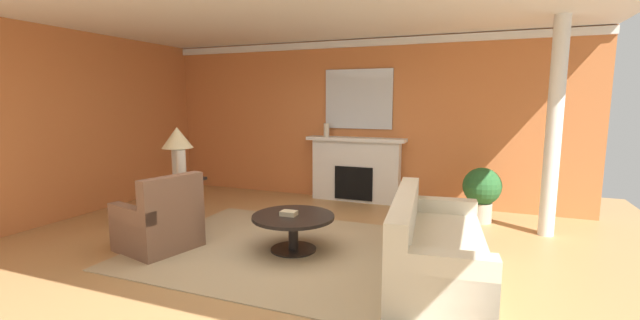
{
  "coord_description": "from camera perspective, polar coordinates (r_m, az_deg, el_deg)",
  "views": [
    {
      "loc": [
        2.25,
        -4.25,
        1.82
      ],
      "look_at": [
        0.16,
        1.05,
        1.0
      ],
      "focal_mm": 23.08,
      "sensor_mm": 36.0,
      "label": 1
    }
  ],
  "objects": [
    {
      "name": "ground_plane",
      "position": [
        5.14,
        -6.05,
        -12.6
      ],
      "size": [
        9.59,
        9.59,
        0.0
      ],
      "primitive_type": "plane",
      "color": "tan"
    },
    {
      "name": "wall_fireplace",
      "position": [
        7.65,
        4.45,
        5.44
      ],
      "size": [
        7.98,
        0.12,
        2.91
      ],
      "primitive_type": "cube",
      "color": "#CC723D",
      "rests_on": "ground_plane"
    },
    {
      "name": "wall_window",
      "position": [
        7.53,
        -31.33,
        4.23
      ],
      "size": [
        0.12,
        6.58,
        2.91
      ],
      "primitive_type": "cube",
      "color": "#CC723D",
      "rests_on": "ground_plane"
    },
    {
      "name": "ceiling_panel",
      "position": [
        5.19,
        -4.94,
        20.6
      ],
      "size": [
        7.98,
        6.58,
        0.06
      ],
      "primitive_type": "cube",
      "color": "white"
    },
    {
      "name": "crown_moulding",
      "position": [
        7.63,
        4.39,
        15.78
      ],
      "size": [
        7.98,
        0.08,
        0.12
      ],
      "primitive_type": "cube",
      "color": "white"
    },
    {
      "name": "area_rug",
      "position": [
        5.17,
        -3.69,
        -12.38
      ],
      "size": [
        3.73,
        2.77,
        0.01
      ],
      "primitive_type": "cube",
      "color": "tan",
      "rests_on": "ground_plane"
    },
    {
      "name": "fireplace",
      "position": [
        7.5,
        4.96,
        -1.54
      ],
      "size": [
        1.8,
        0.35,
        1.17
      ],
      "color": "white",
      "rests_on": "ground_plane"
    },
    {
      "name": "mantel_mirror",
      "position": [
        7.51,
        5.35,
        8.4
      ],
      "size": [
        1.24,
        0.04,
        1.06
      ],
      "primitive_type": "cube",
      "color": "silver"
    },
    {
      "name": "sofa",
      "position": [
        4.51,
        15.43,
        -11.83
      ],
      "size": [
        1.11,
        2.18,
        0.85
      ],
      "color": "beige",
      "rests_on": "ground_plane"
    },
    {
      "name": "armchair_near_window",
      "position": [
        5.49,
        -21.31,
        -8.4
      ],
      "size": [
        0.97,
        0.97,
        0.95
      ],
      "color": "brown",
      "rests_on": "ground_plane"
    },
    {
      "name": "coffee_table",
      "position": [
        5.06,
        -3.72,
        -8.89
      ],
      "size": [
        1.0,
        1.0,
        0.45
      ],
      "color": "black",
      "rests_on": "ground_plane"
    },
    {
      "name": "side_table",
      "position": [
        6.37,
        -18.81,
        -5.12
      ],
      "size": [
        0.56,
        0.56,
        0.7
      ],
      "color": "black",
      "rests_on": "ground_plane"
    },
    {
      "name": "table_lamp",
      "position": [
        6.24,
        -19.16,
        2.27
      ],
      "size": [
        0.44,
        0.44,
        0.75
      ],
      "color": "beige",
      "rests_on": "side_table"
    },
    {
      "name": "vase_on_side_table",
      "position": [
        6.09,
        -18.69,
        -0.73
      ],
      "size": [
        0.13,
        0.13,
        0.44
      ],
      "primitive_type": "cylinder",
      "color": "beige",
      "rests_on": "side_table"
    },
    {
      "name": "vase_mantel_left",
      "position": [
        7.54,
        0.91,
        4.18
      ],
      "size": [
        0.1,
        0.1,
        0.24
      ],
      "primitive_type": "cylinder",
      "color": "beige",
      "rests_on": "fireplace"
    },
    {
      "name": "book_red_cover",
      "position": [
        5.01,
        -4.34,
        -7.37
      ],
      "size": [
        0.19,
        0.15,
        0.06
      ],
      "primitive_type": "cube",
      "rotation": [
        0.0,
        0.0,
        0.02
      ],
      "color": "tan",
      "rests_on": "coffee_table"
    },
    {
      "name": "potted_plant",
      "position": [
        6.65,
        21.52,
        -3.91
      ],
      "size": [
        0.56,
        0.56,
        0.83
      ],
      "color": "#BCB29E",
      "rests_on": "ground_plane"
    },
    {
      "name": "column_white",
      "position": [
        6.26,
        29.68,
        3.77
      ],
      "size": [
        0.2,
        0.2,
        2.91
      ],
      "primitive_type": "cylinder",
      "color": "white",
      "rests_on": "ground_plane"
    }
  ]
}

